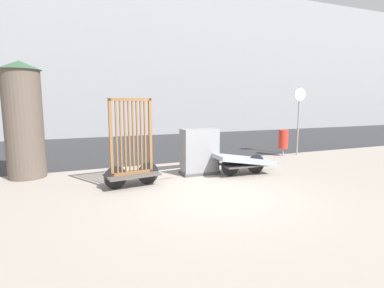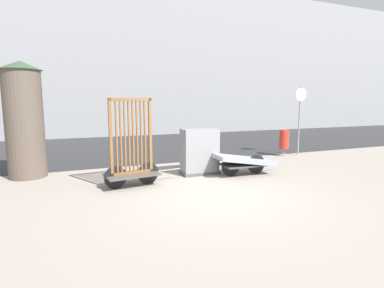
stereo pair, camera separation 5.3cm
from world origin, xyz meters
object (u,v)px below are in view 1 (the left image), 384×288
at_px(utility_cabinet, 199,153).
at_px(sign_post, 299,112).
at_px(bike_cart_with_bedframe, 132,157).
at_px(advertising_column, 24,119).
at_px(trash_bin, 283,139).
at_px(bike_cart_with_mattress, 244,161).

height_order(utility_cabinet, sign_post, sign_post).
height_order(bike_cart_with_bedframe, advertising_column, advertising_column).
distance_m(trash_bin, advertising_column, 8.84).
bearing_deg(bike_cart_with_bedframe, trash_bin, 9.67).
bearing_deg(trash_bin, sign_post, -0.57).
relative_size(bike_cart_with_bedframe, bike_cart_with_mattress, 0.98).
xyz_separation_m(bike_cart_with_bedframe, utility_cabinet, (2.07, 0.58, -0.13)).
height_order(bike_cart_with_mattress, trash_bin, trash_bin).
height_order(bike_cart_with_bedframe, utility_cabinet, bike_cart_with_bedframe).
xyz_separation_m(bike_cart_with_mattress, sign_post, (3.71, 2.00, 1.28)).
height_order(bike_cart_with_bedframe, sign_post, sign_post).
bearing_deg(bike_cart_with_bedframe, advertising_column, 133.62).
bearing_deg(advertising_column, trash_bin, 0.00).
xyz_separation_m(bike_cart_with_mattress, trash_bin, (3.02, 2.01, 0.25)).
distance_m(bike_cart_with_bedframe, advertising_column, 3.36).
bearing_deg(advertising_column, sign_post, -0.04).
distance_m(utility_cabinet, sign_post, 5.16).
relative_size(bike_cart_with_bedframe, advertising_column, 0.69).
height_order(trash_bin, advertising_column, advertising_column).
bearing_deg(trash_bin, advertising_column, -180.00).
xyz_separation_m(utility_cabinet, advertising_column, (-4.62, 1.43, 1.00)).
distance_m(bike_cart_with_bedframe, sign_post, 7.26).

